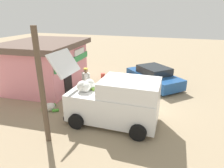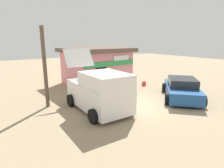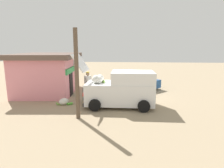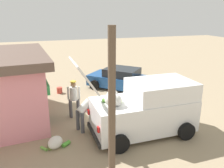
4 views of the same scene
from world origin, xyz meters
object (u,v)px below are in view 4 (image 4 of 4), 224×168
object	(u,v)px
paint_bucket	(60,90)
customer_bending	(84,111)
vendor_standing	(74,97)
unloaded_banana_pile	(55,143)
parked_sedan	(122,79)
delivery_van	(146,108)

from	to	relation	value
paint_bucket	customer_bending	bearing A→B (deg)	-173.16
vendor_standing	unloaded_banana_pile	xyz separation A→B (m)	(-2.18, 1.04, -0.82)
vendor_standing	parked_sedan	bearing A→B (deg)	-47.32
delivery_van	customer_bending	size ratio (longest dim) A/B	3.45
parked_sedan	vendor_standing	xyz separation A→B (m)	(-3.18, 3.44, 0.38)
customer_bending	paint_bucket	distance (m)	4.84
vendor_standing	unloaded_banana_pile	distance (m)	2.55
parked_sedan	unloaded_banana_pile	xyz separation A→B (m)	(-5.36, 4.48, -0.43)
delivery_van	parked_sedan	size ratio (longest dim) A/B	1.10
vendor_standing	paint_bucket	distance (m)	3.63
parked_sedan	unloaded_banana_pile	size ratio (longest dim) A/B	3.94
vendor_standing	customer_bending	world-z (taller)	vendor_standing
unloaded_banana_pile	paint_bucket	distance (m)	5.74
parked_sedan	paint_bucket	world-z (taller)	parked_sedan
delivery_van	vendor_standing	world-z (taller)	delivery_van
delivery_van	customer_bending	distance (m)	2.43
delivery_van	vendor_standing	bearing A→B (deg)	48.78
vendor_standing	unloaded_banana_pile	world-z (taller)	vendor_standing
delivery_van	paint_bucket	bearing A→B (deg)	26.36
parked_sedan	delivery_van	bearing A→B (deg)	169.56
delivery_van	parked_sedan	bearing A→B (deg)	-10.44
unloaded_banana_pile	paint_bucket	size ratio (longest dim) A/B	3.08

